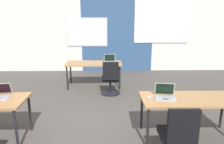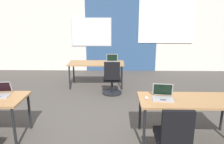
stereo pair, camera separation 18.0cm
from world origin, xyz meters
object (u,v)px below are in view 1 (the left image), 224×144
(desk_far_center, at_px, (94,65))
(laptop_near_right_inner, at_px, (165,95))
(desk_near_right, at_px, (190,101))
(laptop_far_right, at_px, (110,61))
(chair_far_right, at_px, (110,81))
(chair_near_right_inner, at_px, (177,140))
(laptop_near_left_inner, at_px, (0,95))
(mouse_near_right_inner, at_px, (149,97))

(desk_far_center, xyz_separation_m, laptop_near_right_inner, (1.34, -2.78, 0.11))
(desk_near_right, height_order, laptop_far_right, laptop_far_right)
(desk_far_center, height_order, chair_far_right, chair_far_right)
(chair_near_right_inner, bearing_deg, laptop_far_right, -75.42)
(chair_far_right, relative_size, chair_near_right_inner, 1.00)
(chair_near_right_inner, bearing_deg, laptop_near_left_inner, -15.66)
(desk_near_right, bearing_deg, desk_far_center, 122.01)
(mouse_near_right_inner, bearing_deg, desk_far_center, 111.01)
(desk_near_right, relative_size, laptop_near_left_inner, 4.29)
(laptop_near_right_inner, height_order, mouse_near_right_inner, laptop_near_right_inner)
(desk_far_center, bearing_deg, chair_far_right, -55.56)
(desk_far_center, distance_m, laptop_near_left_inner, 3.04)
(desk_near_right, bearing_deg, laptop_near_left_inner, 178.13)
(laptop_far_right, distance_m, laptop_near_left_inner, 3.29)
(chair_far_right, bearing_deg, mouse_near_right_inner, 104.81)
(chair_near_right_inner, bearing_deg, laptop_near_right_inner, -89.47)
(chair_far_right, bearing_deg, chair_near_right_inner, 106.03)
(laptop_near_left_inner, bearing_deg, desk_far_center, 54.27)
(desk_near_right, height_order, laptop_near_left_inner, laptop_near_left_inner)
(desk_near_right, distance_m, mouse_near_right_inner, 0.68)
(laptop_near_right_inner, relative_size, chair_near_right_inner, 0.40)
(desk_far_center, bearing_deg, laptop_far_right, 3.31)
(chair_far_right, relative_size, laptop_near_right_inner, 2.51)
(chair_far_right, xyz_separation_m, mouse_near_right_inner, (0.61, -2.11, 0.36))
(desk_near_right, distance_m, desk_far_center, 3.30)
(laptop_near_right_inner, bearing_deg, chair_near_right_inner, -81.89)
(desk_far_center, height_order, laptop_far_right, laptop_far_right)
(laptop_far_right, bearing_deg, desk_far_center, -176.22)
(laptop_far_right, bearing_deg, mouse_near_right_inner, -77.20)
(mouse_near_right_inner, bearing_deg, laptop_near_right_inner, 4.20)
(laptop_far_right, relative_size, chair_near_right_inner, 0.36)
(laptop_far_right, xyz_separation_m, chair_far_right, (0.01, -0.71, -0.39))
(laptop_near_right_inner, xyz_separation_m, chair_near_right_inner, (0.00, -0.71, -0.39))
(laptop_far_right, distance_m, laptop_near_right_inner, 2.94)
(desk_near_right, distance_m, laptop_near_left_inner, 3.15)
(desk_near_right, xyz_separation_m, desk_far_center, (-1.75, 2.80, 0.00))
(laptop_near_right_inner, distance_m, chair_near_right_inner, 0.82)
(desk_near_right, distance_m, chair_near_right_inner, 0.85)
(desk_far_center, xyz_separation_m, chair_near_right_inner, (1.34, -3.49, -0.28))
(mouse_near_right_inner, bearing_deg, chair_near_right_inner, -69.18)
(desk_near_right, height_order, desk_far_center, same)
(desk_far_center, distance_m, chair_near_right_inner, 3.75)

